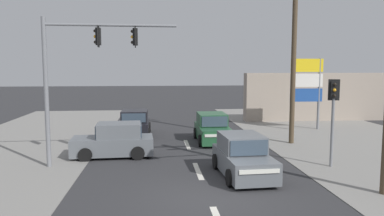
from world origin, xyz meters
name	(u,v)px	position (x,y,z in m)	size (l,w,h in m)	color
ground_plane	(209,197)	(0.00, 0.00, 0.00)	(140.00, 140.00, 0.00)	#303033
lane_dash_mid	(198,171)	(0.00, 3.00, 0.00)	(0.20, 2.40, 0.01)	silver
lane_dash_far	(187,145)	(0.00, 8.00, 0.00)	(0.20, 2.40, 0.01)	silver
utility_pole_midground_right	(294,38)	(5.53, 7.77, 5.52)	(1.80, 0.26, 10.54)	#4C3D2B
traffic_signal_mast	(79,64)	(-4.65, 4.18, 4.15)	(5.29, 0.48, 6.00)	slate
pedestal_signal_right_kerb	(333,108)	(5.44, 3.04, 2.42)	(0.44, 0.31, 3.56)	slate
shopping_plaza_sign	(306,84)	(8.03, 11.98, 2.98)	(2.10, 0.16, 4.60)	slate
shopfront_wall_far	(323,97)	(11.00, 16.00, 1.80)	(12.00, 1.00, 3.60)	#A39384
hatchback_kerbside_parked	(243,157)	(1.59, 2.23, 0.70)	(1.93, 3.71, 1.53)	slate
hatchback_oncoming_near	(212,129)	(1.43, 8.69, 0.70)	(1.79, 3.65, 1.53)	#235633
hatchback_oncoming_mid	(135,124)	(-2.85, 10.95, 0.70)	(1.79, 3.65, 1.53)	black
hatchback_crossing_left	(115,141)	(-3.49, 5.73, 0.70)	(3.71, 1.91, 1.53)	slate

